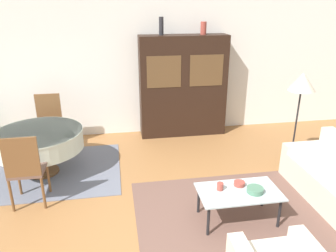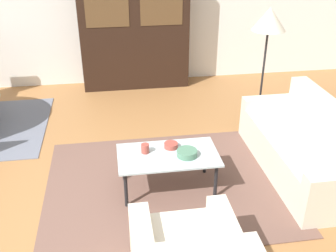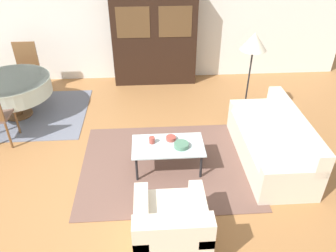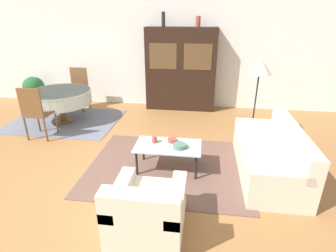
{
  "view_description": "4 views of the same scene",
  "coord_description": "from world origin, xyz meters",
  "views": [
    {
      "loc": [
        -0.52,
        -2.91,
        2.65
      ],
      "look_at": [
        0.2,
        1.4,
        0.95
      ],
      "focal_mm": 35.0,
      "sensor_mm": 36.0,
      "label": 1
    },
    {
      "loc": [
        0.41,
        -2.95,
        2.53
      ],
      "look_at": [
        0.92,
        0.38,
        0.75
      ],
      "focal_mm": 42.0,
      "sensor_mm": 36.0,
      "label": 2
    },
    {
      "loc": [
        0.68,
        -3.31,
        3.2
      ],
      "look_at": [
        0.92,
        0.38,
        0.75
      ],
      "focal_mm": 35.0,
      "sensor_mm": 36.0,
      "label": 3
    },
    {
      "loc": [
        1.41,
        -3.18,
        2.29
      ],
      "look_at": [
        0.92,
        0.38,
        0.75
      ],
      "focal_mm": 28.0,
      "sensor_mm": 36.0,
      "label": 4
    }
  ],
  "objects": [
    {
      "name": "ground_plane",
      "position": [
        0.0,
        0.0,
        0.0
      ],
      "size": [
        14.0,
        14.0,
        0.0
      ],
      "primitive_type": "plane",
      "color": "#9E6B3D"
    },
    {
      "name": "wall_back",
      "position": [
        0.0,
        3.63,
        1.35
      ],
      "size": [
        10.0,
        0.06,
        2.7
      ],
      "color": "white",
      "rests_on": "ground_plane"
    },
    {
      "name": "area_rug",
      "position": [
        0.92,
        0.46,
        0.01
      ],
      "size": [
        2.54,
        2.04,
        0.01
      ],
      "color": "brown",
      "rests_on": "ground_plane"
    },
    {
      "name": "dining_rug",
      "position": [
        -1.72,
        2.09,
        0.01
      ],
      "size": [
        2.39,
        1.79,
        0.01
      ],
      "color": "slate",
      "rests_on": "ground_plane"
    },
    {
      "name": "coffee_table",
      "position": [
        0.92,
        0.38,
        0.38
      ],
      "size": [
        1.02,
        0.58,
        0.42
      ],
      "color": "black",
      "rests_on": "area_rug"
    },
    {
      "name": "display_cabinet",
      "position": [
        0.83,
        3.37,
        1.01
      ],
      "size": [
        1.73,
        0.43,
        2.02
      ],
      "color": "black",
      "rests_on": "ground_plane"
    },
    {
      "name": "dining_table",
      "position": [
        -1.74,
        2.06,
        0.58
      ],
      "size": [
        1.36,
        1.36,
        0.72
      ],
      "color": "brown",
      "rests_on": "dining_rug"
    },
    {
      "name": "dining_chair_near",
      "position": [
        -1.74,
        1.16,
        0.59
      ],
      "size": [
        0.44,
        0.44,
        1.04
      ],
      "color": "brown",
      "rests_on": "dining_rug"
    },
    {
      "name": "dining_chair_far",
      "position": [
        -1.74,
        2.97,
        0.59
      ],
      "size": [
        0.44,
        0.44,
        1.04
      ],
      "rotation": [
        0.0,
        0.0,
        3.14
      ],
      "color": "brown",
      "rests_on": "dining_rug"
    },
    {
      "name": "floor_lamp",
      "position": [
        2.4,
        1.73,
        1.37
      ],
      "size": [
        0.43,
        0.43,
        1.58
      ],
      "color": "black",
      "rests_on": "ground_plane"
    },
    {
      "name": "cup",
      "position": [
        0.7,
        0.45,
        0.47
      ],
      "size": [
        0.08,
        0.08,
        0.1
      ],
      "color": "#9E4238",
      "rests_on": "coffee_table"
    },
    {
      "name": "bowl",
      "position": [
        1.11,
        0.32,
        0.46
      ],
      "size": [
        0.2,
        0.2,
        0.07
      ],
      "color": "#4C7A60",
      "rests_on": "coffee_table"
    },
    {
      "name": "bowl_small",
      "position": [
        0.97,
        0.51,
        0.45
      ],
      "size": [
        0.14,
        0.14,
        0.05
      ],
      "color": "#9E4238",
      "rests_on": "coffee_table"
    },
    {
      "name": "vase_tall",
      "position": [
        0.4,
        3.37,
        2.18
      ],
      "size": [
        0.09,
        0.09,
        0.33
      ],
      "color": "#232328",
      "rests_on": "display_cabinet"
    },
    {
      "name": "vase_short",
      "position": [
        1.22,
        3.37,
        2.13
      ],
      "size": [
        0.11,
        0.11,
        0.24
      ],
      "color": "#9E4238",
      "rests_on": "display_cabinet"
    }
  ]
}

